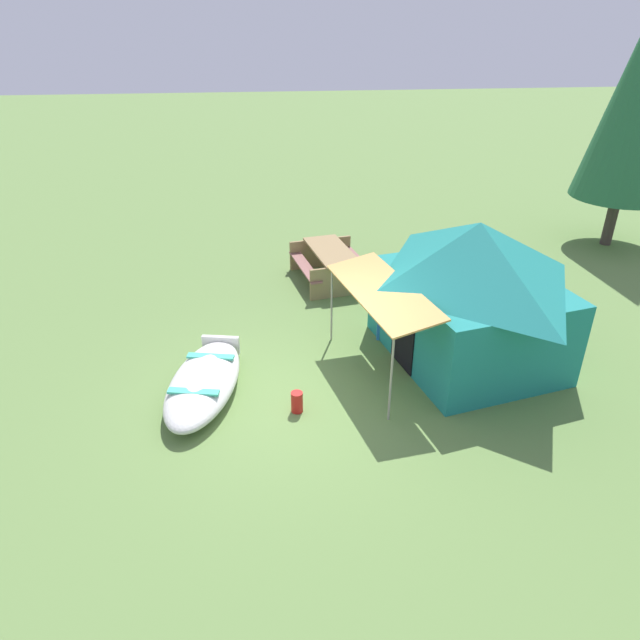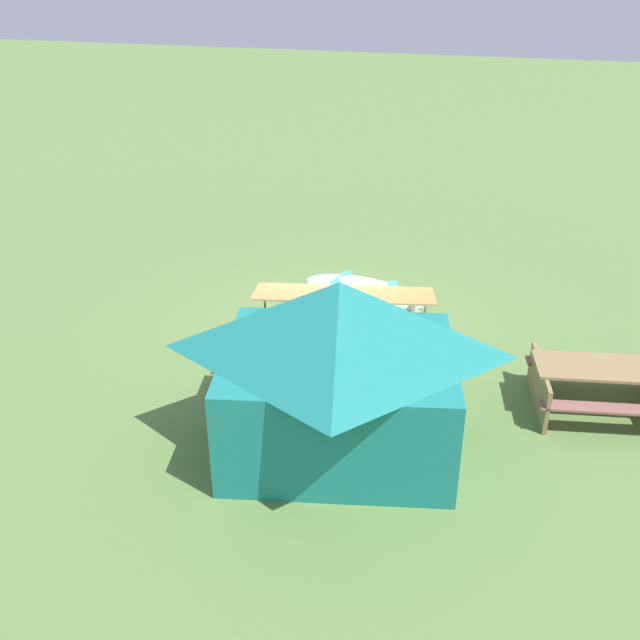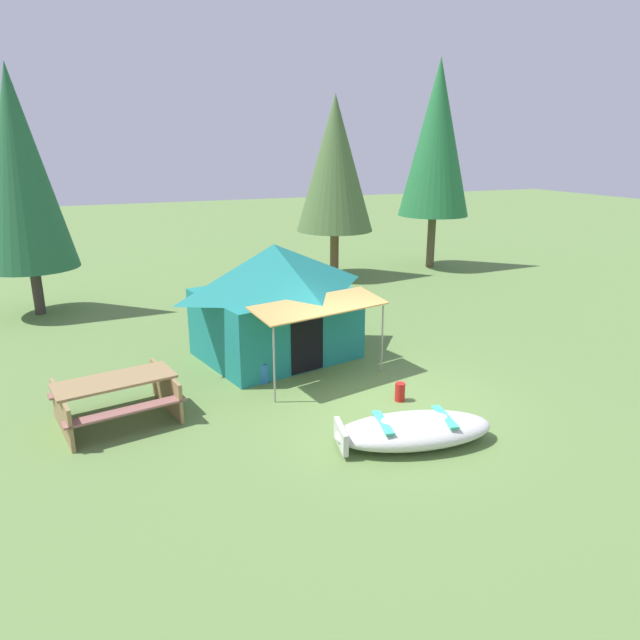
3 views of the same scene
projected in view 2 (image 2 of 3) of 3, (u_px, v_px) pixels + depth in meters
The scene contains 6 objects.
ground_plane at pixel (330, 335), 13.03m from camera, with size 80.00×80.00×0.00m, color #5E7E40.
beached_rowboat at pixel (364, 292), 14.12m from camera, with size 2.68×1.52×0.45m.
canvas_cabin_tent at pixel (339, 365), 9.56m from camera, with size 3.76×4.03×2.48m.
picnic_table at pixel (599, 382), 10.71m from camera, with size 2.16×1.83×0.75m.
cooler_box at pixel (417, 396), 10.88m from camera, with size 0.54×0.35×0.40m, color #276DB9.
fuel_can at pixel (312, 323), 13.06m from camera, with size 0.18×0.18×0.34m, color red.
Camera 2 is at (-3.06, 11.07, 6.15)m, focal length 40.79 mm.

